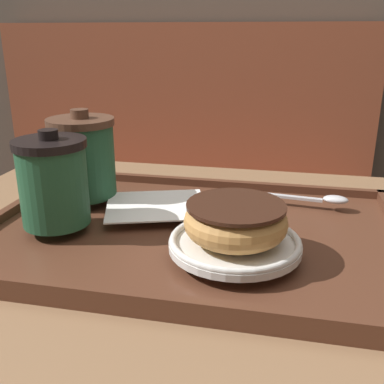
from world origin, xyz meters
The scene contains 9 objects.
booth_bench centered at (-0.23, 0.87, 0.32)m, with size 1.27×0.44×1.00m.
cafe_table centered at (0.00, 0.00, 0.53)m, with size 0.77×0.69×0.72m.
serving_tray centered at (0.02, 0.02, 0.72)m, with size 0.53×0.36×0.02m.
napkin_paper centered at (-0.04, 0.06, 0.74)m, with size 0.17×0.15×0.00m.
coffee_cup_front centered at (-0.14, -0.02, 0.80)m, with size 0.09×0.09×0.12m.
coffee_cup_rear centered at (-0.15, 0.08, 0.80)m, with size 0.10×0.10×0.13m.
plate_with_chocolate_donut centered at (0.09, -0.05, 0.75)m, with size 0.15×0.15×0.01m.
donut_chocolate_glazed centered at (0.09, -0.05, 0.77)m, with size 0.11×0.11×0.04m.
spoon centered at (0.18, 0.13, 0.74)m, with size 0.16×0.03×0.01m.
Camera 1 is at (0.13, -0.50, 0.97)m, focal length 42.00 mm.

